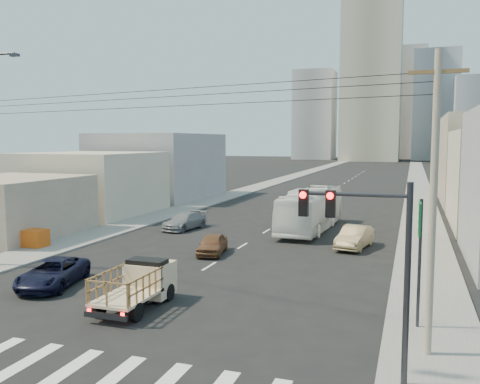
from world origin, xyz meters
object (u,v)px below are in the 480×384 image
Objects in this scene: city_bus at (311,210)px; traffic_signal at (371,248)px; sedan_tan at (355,237)px; crate_stack at (33,238)px; sedan_brown at (212,244)px; flatbed_pickup at (138,282)px; utility_pole at (433,202)px; navy_pickup at (53,273)px; sedan_grey at (185,221)px; green_sign at (420,232)px.

traffic_signal reaches higher than city_bus.
crate_stack is (-20.32, -6.95, -0.05)m from sedan_tan.
crate_stack is (-11.99, -2.24, 0.05)m from sedan_brown.
flatbed_pickup is 10.64m from sedan_brown.
sedan_brown is at bearing 94.38° from flatbed_pickup.
sedan_brown is 18.43m from traffic_signal.
traffic_signal reaches higher than flatbed_pickup.
city_bus is 1.19× the size of utility_pole.
utility_pole is at bearing -53.50° from sedan_brown.
flatbed_pickup is at bearing -95.23° from sedan_brown.
crate_stack is at bearing 122.85° from navy_pickup.
sedan_grey is 0.46× the size of utility_pole.
traffic_signal reaches higher than navy_pickup.
green_sign is 2.91m from utility_pole.
traffic_signal is 3.33× the size of crate_stack.
sedan_brown is 0.81× the size of sedan_grey.
sedan_brown is at bearing 10.57° from crate_stack.
flatbed_pickup is 2.45× the size of crate_stack.
sedan_brown is 0.83× the size of sedan_tan.
sedan_tan is at bearing 97.25° from traffic_signal.
utility_pole reaches higher than sedan_brown.
traffic_signal is 26.10m from crate_stack.
navy_pickup is at bearing 165.83° from flatbed_pickup.
green_sign is at bearing -16.81° from crate_stack.
crate_stack is at bearing 151.61° from traffic_signal.
navy_pickup is 1.06× the size of sedan_tan.
flatbed_pickup is 11.13m from traffic_signal.
sedan_tan is 17.83m from utility_pole.
sedan_brown is at bearing -141.17° from sedan_tan.
sedan_tan is at bearing 105.09° from green_sign.
city_bus is 11.47m from sedan_brown.
sedan_brown is 2.07× the size of crate_stack.
sedan_tan is 0.75× the size of traffic_signal.
utility_pole reaches higher than navy_pickup.
sedan_grey is at bearing 56.79° from crate_stack.
city_bus reaches higher than crate_stack.
flatbed_pickup reaches higher than navy_pickup.
sedan_tan is 0.45× the size of utility_pole.
utility_pole is 26.77m from crate_stack.
traffic_signal is at bearing -72.99° from city_bus.
utility_pole reaches higher than city_bus.
city_bus is (3.44, 21.20, 0.56)m from flatbed_pickup.
utility_pole is (17.27, -2.84, 4.52)m from navy_pickup.
sedan_brown is 12.19m from crate_stack.
green_sign is at bearing 74.45° from traffic_signal.
green_sign reaches higher than sedan_tan.
navy_pickup is 0.95× the size of green_sign.
sedan_brown is at bearing 126.56° from traffic_signal.
navy_pickup is 21.77m from city_bus.
sedan_grey reaches higher than crate_stack.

